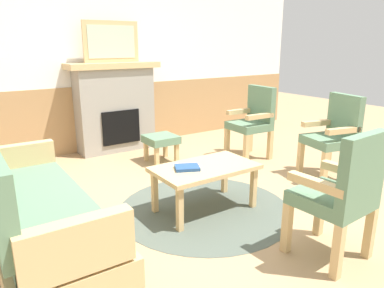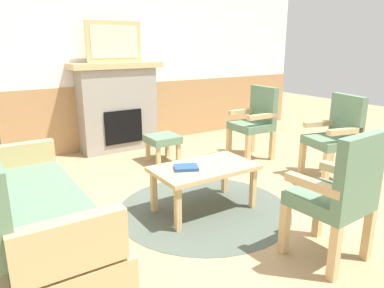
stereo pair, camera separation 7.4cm
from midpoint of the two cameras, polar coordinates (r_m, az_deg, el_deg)
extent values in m
plane|color=tan|center=(3.61, 3.66, -9.72)|extent=(14.00, 14.00, 0.00)
cube|color=white|center=(5.57, -12.65, 13.30)|extent=(7.20, 0.12, 2.70)
cube|color=#A87F51|center=(5.60, -11.87, 4.33)|extent=(7.20, 0.02, 0.95)
cube|color=gray|center=(5.41, -11.23, 5.32)|extent=(1.10, 0.36, 1.20)
cube|color=black|center=(5.28, -10.33, 2.67)|extent=(0.56, 0.02, 0.48)
cube|color=tan|center=(5.34, -11.60, 12.09)|extent=(1.30, 0.44, 0.08)
cube|color=tan|center=(5.33, -11.80, 15.52)|extent=(0.80, 0.03, 0.56)
cube|color=#B2C6A8|center=(5.31, -11.72, 15.53)|extent=(0.68, 0.01, 0.44)
cube|color=tan|center=(3.78, -19.69, -8.13)|extent=(0.08, 0.08, 0.16)
cube|color=tan|center=(2.90, -21.82, -11.84)|extent=(0.70, 1.80, 0.20)
cube|color=#5B7F60|center=(2.83, -22.15, -8.96)|extent=(0.60, 1.70, 0.12)
cube|color=tan|center=(2.04, -17.56, -15.03)|extent=(0.60, 0.10, 0.30)
cube|color=tan|center=(3.59, -25.03, -2.27)|extent=(0.60, 0.10, 0.30)
cube|color=tan|center=(3.08, -1.55, -10.26)|extent=(0.05, 0.05, 0.40)
cube|color=tan|center=(3.55, 10.19, -6.87)|extent=(0.05, 0.05, 0.40)
cube|color=tan|center=(3.43, -5.42, -7.51)|extent=(0.05, 0.05, 0.40)
cube|color=tan|center=(3.85, 5.74, -4.83)|extent=(0.05, 0.05, 0.40)
cube|color=tan|center=(3.38, 2.57, -3.81)|extent=(0.96, 0.56, 0.04)
cylinder|color=#4C564C|center=(3.54, 2.49, -10.19)|extent=(1.66, 1.66, 0.01)
cube|color=navy|center=(3.28, -0.31, -3.72)|extent=(0.27, 0.24, 0.03)
cube|color=tan|center=(4.67, -4.90, -2.00)|extent=(0.05, 0.05, 0.26)
cube|color=tan|center=(4.82, -1.75, -1.42)|extent=(0.05, 0.05, 0.26)
cube|color=tan|center=(4.93, -6.54, -1.11)|extent=(0.05, 0.05, 0.26)
cube|color=tan|center=(5.06, -3.51, -0.58)|extent=(0.05, 0.05, 0.26)
cube|color=#5B7F60|center=(4.82, -4.22, 0.78)|extent=(0.40, 0.40, 0.10)
cube|color=tan|center=(4.77, 9.25, -0.91)|extent=(0.06, 0.06, 0.40)
cube|color=tan|center=(5.09, 6.27, 0.25)|extent=(0.06, 0.06, 0.40)
cube|color=tan|center=(5.04, 12.95, -0.21)|extent=(0.06, 0.06, 0.40)
cube|color=tan|center=(5.34, 9.90, 0.85)|extent=(0.06, 0.06, 0.40)
cube|color=#5B7F60|center=(4.99, 9.72, 2.78)|extent=(0.50, 0.50, 0.10)
cube|color=#5B7F60|center=(5.07, 11.62, 6.22)|extent=(0.10, 0.48, 0.48)
cube|color=tan|center=(4.81, 11.38, 4.27)|extent=(0.44, 0.09, 0.06)
cube|color=tan|center=(5.12, 8.34, 5.09)|extent=(0.44, 0.09, 0.06)
cube|color=tan|center=(4.24, 20.81, -3.88)|extent=(0.07, 0.07, 0.40)
cube|color=tan|center=(4.55, 17.42, -2.27)|extent=(0.07, 0.07, 0.40)
cube|color=tan|center=(4.52, 24.88, -3.15)|extent=(0.07, 0.07, 0.40)
cube|color=tan|center=(4.81, 21.43, -1.69)|extent=(0.07, 0.07, 0.40)
cube|color=#5B7F60|center=(4.46, 21.45, 0.34)|extent=(0.58, 0.58, 0.10)
cube|color=#5B7F60|center=(4.53, 23.73, 4.10)|extent=(0.19, 0.49, 0.48)
cube|color=tan|center=(4.27, 23.46, 1.85)|extent=(0.44, 0.17, 0.06)
cube|color=tan|center=(4.57, 20.00, 3.04)|extent=(0.44, 0.17, 0.06)
cube|color=tan|center=(2.88, 15.10, -12.72)|extent=(0.06, 0.06, 0.40)
cube|color=tan|center=(3.19, 19.95, -10.25)|extent=(0.06, 0.06, 0.40)
cube|color=tan|center=(2.68, 22.30, -15.72)|extent=(0.06, 0.06, 0.40)
cube|color=tan|center=(3.01, 26.67, -12.65)|extent=(0.06, 0.06, 0.40)
cube|color=#5B7F60|center=(2.83, 21.51, -8.27)|extent=(0.51, 0.51, 0.10)
cube|color=#5B7F60|center=(2.64, 25.76, -3.72)|extent=(0.48, 0.11, 0.48)
cube|color=tan|center=(2.60, 19.41, -6.08)|extent=(0.09, 0.44, 0.06)
cube|color=tan|center=(2.94, 24.02, -4.11)|extent=(0.09, 0.44, 0.06)
cylinder|color=#332D28|center=(4.11, -26.61, -7.92)|extent=(0.24, 0.24, 0.03)
camera|label=1|loc=(0.04, -89.43, 0.16)|focal=33.79mm
camera|label=2|loc=(0.04, 90.57, -0.16)|focal=33.79mm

